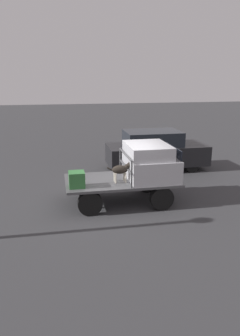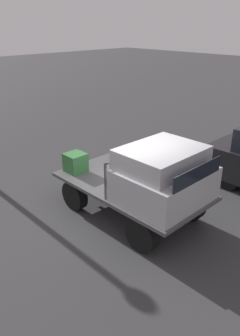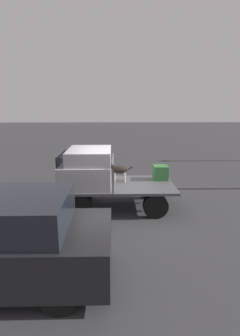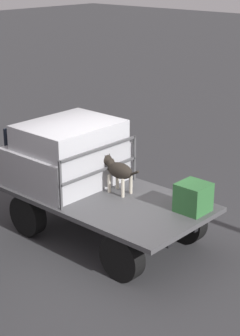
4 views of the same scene
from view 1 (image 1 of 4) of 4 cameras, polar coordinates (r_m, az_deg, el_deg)
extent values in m
plane|color=#38383A|center=(11.04, 0.23, -5.98)|extent=(80.00, 80.00, 0.00)
cylinder|color=black|center=(11.92, 4.78, -2.44)|extent=(0.75, 0.24, 0.75)
cylinder|color=black|center=(10.43, 7.27, -5.23)|extent=(0.75, 0.24, 0.75)
cylinder|color=black|center=(11.53, -6.12, -3.11)|extent=(0.75, 0.24, 0.75)
cylinder|color=black|center=(9.98, -5.24, -6.15)|extent=(0.75, 0.24, 0.75)
cube|color=black|center=(11.14, -0.12, -2.26)|extent=(3.36, 0.10, 0.18)
cube|color=black|center=(10.49, 0.60, -3.41)|extent=(3.36, 0.10, 0.18)
cube|color=#4C4C4F|center=(10.77, 0.23, -2.17)|extent=(3.65, 1.98, 0.08)
cube|color=#B7B7BC|center=(10.89, 5.34, 0.13)|extent=(1.57, 1.86, 0.71)
cube|color=#B7B7BC|center=(10.72, 4.81, 3.04)|extent=(1.33, 1.71, 0.43)
cube|color=black|center=(11.01, 9.28, 2.87)|extent=(0.02, 1.53, 0.33)
cube|color=#4C4C4F|center=(11.53, -0.01, 1.44)|extent=(0.04, 0.04, 0.85)
cube|color=#4C4C4F|center=(9.81, 2.05, -1.15)|extent=(0.04, 0.04, 0.85)
cube|color=#4C4C4F|center=(10.57, 0.94, 2.36)|extent=(0.04, 1.82, 0.04)
cube|color=#4C4C4F|center=(10.67, 0.93, 0.25)|extent=(0.04, 1.82, 0.04)
cylinder|color=beige|center=(10.57, 0.74, -1.37)|extent=(0.06, 0.06, 0.32)
cylinder|color=beige|center=(10.38, 0.98, -1.71)|extent=(0.06, 0.06, 0.32)
cylinder|color=beige|center=(10.52, -0.96, -1.47)|extent=(0.06, 0.06, 0.32)
cylinder|color=beige|center=(10.32, -0.76, -1.81)|extent=(0.06, 0.06, 0.32)
ellipsoid|color=black|center=(10.37, 0.00, -0.26)|extent=(0.51, 0.28, 0.28)
sphere|color=beige|center=(10.42, 0.76, -0.47)|extent=(0.13, 0.13, 0.13)
cylinder|color=black|center=(10.40, 1.18, 0.21)|extent=(0.20, 0.15, 0.19)
sphere|color=black|center=(10.40, 1.69, 0.50)|extent=(0.19, 0.19, 0.19)
cone|color=beige|center=(10.42, 2.12, 0.45)|extent=(0.10, 0.10, 0.10)
cone|color=black|center=(10.43, 1.58, 1.00)|extent=(0.06, 0.08, 0.10)
cone|color=black|center=(10.33, 1.71, 0.85)|extent=(0.06, 0.08, 0.10)
cylinder|color=black|center=(10.31, -1.70, -0.20)|extent=(0.22, 0.04, 0.15)
cube|color=#337038|center=(10.04, -7.54, -1.99)|extent=(0.48, 0.48, 0.48)
cylinder|color=black|center=(16.09, 10.17, 1.90)|extent=(0.60, 0.20, 0.60)
cylinder|color=black|center=(14.66, 12.39, 0.42)|extent=(0.60, 0.20, 0.60)
cylinder|color=black|center=(15.32, 0.59, 1.46)|extent=(0.60, 0.20, 0.60)
cylinder|color=black|center=(13.82, 1.93, -0.15)|extent=(0.60, 0.20, 0.60)
cube|color=black|center=(14.82, 6.41, 2.40)|extent=(4.41, 1.87, 0.87)
cube|color=#1E232B|center=(14.60, 5.67, 5.22)|extent=(2.42, 1.69, 0.63)
camera|label=2|loc=(8.50, 43.48, 13.08)|focal=35.00mm
camera|label=3|loc=(18.29, -4.62, 13.39)|focal=28.00mm
camera|label=4|loc=(17.03, -26.39, 16.14)|focal=60.00mm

